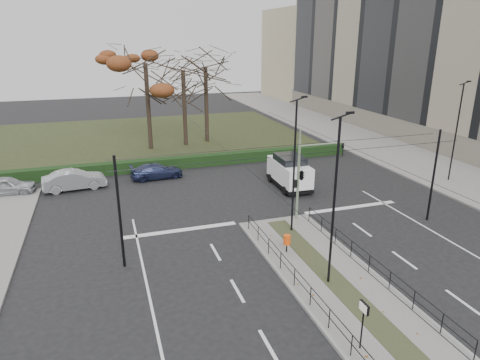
% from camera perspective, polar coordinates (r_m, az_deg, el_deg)
% --- Properties ---
extents(ground, '(140.00, 140.00, 0.00)m').
position_cam_1_polar(ground, '(23.97, 9.07, -9.98)').
color(ground, black).
rests_on(ground, ground).
extents(median_island, '(4.40, 15.00, 0.14)m').
position_cam_1_polar(median_island, '(22.05, 12.06, -12.70)').
color(median_island, '#63605E').
rests_on(median_island, ground).
extents(sidewalk_east, '(8.00, 90.00, 0.14)m').
position_cam_1_polar(sidewalk_east, '(50.57, 16.17, 4.96)').
color(sidewalk_east, '#63605E').
rests_on(sidewalk_east, ground).
extents(park, '(38.00, 26.00, 0.10)m').
position_cam_1_polar(park, '(52.00, -13.28, 5.54)').
color(park, '#272F17').
rests_on(park, ground).
extents(hedge, '(38.00, 1.00, 1.00)m').
position_cam_1_polar(hedge, '(38.95, -11.47, 2.02)').
color(hedge, black).
rests_on(hedge, ground).
extents(apartment_block, '(13.09, 52.10, 21.64)m').
position_cam_1_polar(apartment_block, '(57.02, 24.70, 16.02)').
color(apartment_block, tan).
rests_on(apartment_block, ground).
extents(median_railing, '(4.14, 13.24, 0.92)m').
position_cam_1_polar(median_railing, '(21.52, 12.36, -10.76)').
color(median_railing, black).
rests_on(median_railing, median_island).
extents(catenary, '(20.00, 34.00, 6.00)m').
position_cam_1_polar(catenary, '(23.90, 7.75, -1.01)').
color(catenary, black).
rests_on(catenary, ground).
extents(traffic_light, '(3.58, 2.03, 5.26)m').
position_cam_1_polar(traffic_light, '(27.13, 8.37, 0.88)').
color(traffic_light, slate).
rests_on(traffic_light, median_island).
extents(litter_bin, '(0.39, 0.39, 1.00)m').
position_cam_1_polar(litter_bin, '(23.61, 6.28, -7.96)').
color(litter_bin, black).
rests_on(litter_bin, median_island).
extents(info_panel, '(0.11, 0.52, 2.00)m').
position_cam_1_polar(info_panel, '(17.10, 16.15, -16.66)').
color(info_panel, black).
rests_on(info_panel, median_island).
extents(streetlamp_median_near, '(0.69, 0.14, 8.21)m').
position_cam_1_polar(streetlamp_median_near, '(19.79, 12.50, -2.76)').
color(streetlamp_median_near, black).
rests_on(streetlamp_median_near, median_island).
extents(streetlamp_median_far, '(0.68, 0.14, 8.11)m').
position_cam_1_polar(streetlamp_median_far, '(24.98, 7.27, 1.92)').
color(streetlamp_median_far, black).
rests_on(streetlamp_median_far, median_island).
extents(streetlamp_sidewalk, '(0.67, 0.14, 8.00)m').
position_cam_1_polar(streetlamp_sidewalk, '(38.33, 26.89, 5.82)').
color(streetlamp_sidewalk, black).
rests_on(streetlamp_sidewalk, sidewalk_east).
extents(parked_car_first, '(4.31, 1.97, 1.43)m').
position_cam_1_polar(parked_car_first, '(36.62, -28.77, -0.69)').
color(parked_car_first, '#9C9FA3').
rests_on(parked_car_first, ground).
extents(parked_car_second, '(4.86, 2.13, 1.55)m').
position_cam_1_polar(parked_car_second, '(35.64, -21.20, 0.01)').
color(parked_car_second, '#9C9FA3').
rests_on(parked_car_second, ground).
extents(parked_car_third, '(4.42, 2.04, 1.25)m').
position_cam_1_polar(parked_car_third, '(36.58, -11.05, 1.17)').
color(parked_car_third, '#20274B').
rests_on(parked_car_third, ground).
extents(white_van, '(2.33, 4.93, 2.56)m').
position_cam_1_polar(white_van, '(33.84, 6.60, 1.22)').
color(white_van, white).
rests_on(white_van, ground).
extents(rust_tree, '(7.68, 7.68, 11.52)m').
position_cam_1_polar(rust_tree, '(45.07, -12.52, 14.97)').
color(rust_tree, black).
rests_on(rust_tree, park).
extents(bare_tree_center, '(7.51, 7.51, 10.49)m').
position_cam_1_polar(bare_tree_center, '(46.25, -7.59, 13.55)').
color(bare_tree_center, black).
rests_on(bare_tree_center, park).
extents(bare_tree_near, '(7.92, 7.92, 10.83)m').
position_cam_1_polar(bare_tree_near, '(47.56, -4.62, 14.07)').
color(bare_tree_near, black).
rests_on(bare_tree_near, park).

